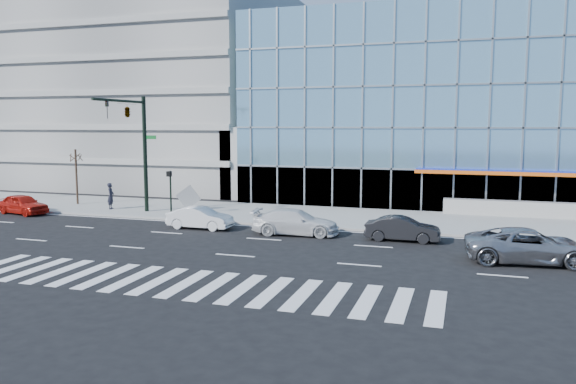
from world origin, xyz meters
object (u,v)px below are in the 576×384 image
Objects in this scene: ped_signal_post at (170,186)px; tilted_panel at (188,197)px; silver_suv at (529,246)px; pedestrian at (111,196)px; dark_sedan at (403,229)px; red_sedan at (23,204)px; white_sedan at (200,218)px; traffic_signal at (133,125)px; white_suv at (296,222)px; street_tree_near at (76,157)px.

tilted_panel is at bearing 88.63° from ped_signal_post.
silver_suv is at bearing -15.90° from ped_signal_post.
pedestrian is at bearing 179.04° from tilted_panel.
ped_signal_post is 0.75× the size of dark_sedan.
silver_suv is 1.37× the size of red_sedan.
silver_suv is 18.26m from white_sedan.
traffic_signal reaches higher than tilted_panel.
red_sedan is at bearing 80.87° from white_suv.
dark_sedan is 26.36m from red_sedan.
traffic_signal is 1.62× the size of white_suv.
dark_sedan is 2.10× the size of pedestrian.
ped_signal_post reaches higher than pedestrian.
street_tree_near is at bearing 164.94° from ped_signal_post.
street_tree_near is 5.53m from red_sedan.
silver_suv is 12.38m from white_suv.
red_sedan is at bearing 85.62° from white_sedan.
white_suv is at bearing -43.91° from tilted_panel.
pedestrian reaches higher than silver_suv.
tilted_panel is at bearing 34.16° from white_sedan.
silver_suv is 2.96× the size of pedestrian.
traffic_signal reaches higher than dark_sedan.
dark_sedan is 0.97× the size of red_sedan.
red_sedan is at bearing 101.09° from pedestrian.
traffic_signal is at bearing -171.48° from ped_signal_post.
pedestrian reaches higher than white_suv.
ped_signal_post is 0.54× the size of silver_suv.
white_suv is at bearing -12.73° from traffic_signal.
red_sedan is 2.16× the size of pedestrian.
dark_sedan is (12.00, 0.09, -0.00)m from white_sedan.
silver_suv is at bearing -117.93° from dark_sedan.
white_suv is 3.81× the size of tilted_panel.
white_suv is at bearing 69.61° from silver_suv.
ped_signal_post is at bearing -105.38° from tilted_panel.
dark_sedan is (15.76, -3.06, -1.49)m from ped_signal_post.
pedestrian is at bearing 68.66° from white_suv.
white_suv is (-12.00, 3.05, -0.06)m from silver_suv.
traffic_signal is 19.26m from dark_sedan.
ped_signal_post is 10.36m from white_suv.
street_tree_near is at bearing 50.64° from pedestrian.
tilted_panel reaches higher than dark_sedan.
dark_sedan is at bearing -121.16° from pedestrian.
traffic_signal is at bearing -22.71° from street_tree_near.
traffic_signal is at bearing -67.08° from red_sedan.
red_sedan is at bearing 87.20° from dark_sedan.
traffic_signal reaches higher than silver_suv.
tilted_panel is at bearing 54.47° from white_suv.
ped_signal_post is at bearing -121.77° from pedestrian.
silver_suv is at bearing -13.50° from traffic_signal.
ped_signal_post is 0.75× the size of white_sedan.
traffic_signal reaches higher than red_sedan.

